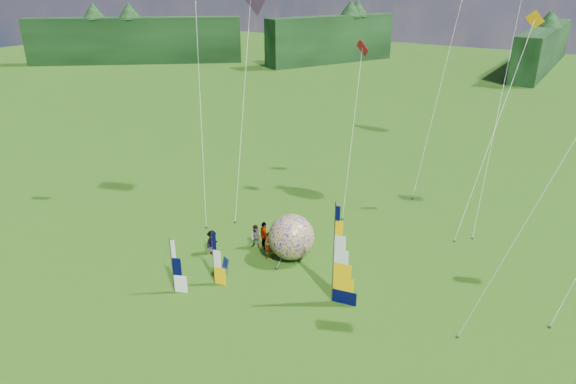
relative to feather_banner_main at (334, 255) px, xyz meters
The scene contains 18 objects.
ground 5.04m from the feather_banner_main, 116.48° to the right, with size 220.00×220.00×0.00m, color #366B17.
treeline_ring 4.39m from the feather_banner_main, 116.48° to the right, with size 210.00×210.00×8.00m, color #1D4A1C, non-canonical shape.
feather_banner_main is the anchor object (origin of this frame).
side_banner_left 6.71m from the feather_banner_main, 162.40° to the right, with size 0.90×0.10×3.21m, color #FDBA00, non-canonical shape.
side_banner_far 8.57m from the feather_banner_main, 153.40° to the right, with size 0.94×0.10×3.17m, color white, non-canonical shape.
bol_inflatable 5.17m from the feather_banner_main, 147.47° to the left, with size 2.78×2.78×2.78m, color #010075.
spectator_a 5.85m from the feather_banner_main, 160.38° to the left, with size 0.64×0.42×1.75m, color #66594C.
spectator_b 7.38m from the feather_banner_main, 159.62° to the left, with size 0.77×0.38×1.58m, color #66594C.
spectator_c 8.74m from the feather_banner_main, behind, with size 1.01×0.38×1.57m, color #66594C.
spectator_d 7.06m from the feather_banner_main, 156.35° to the left, with size 1.05×0.43×1.80m, color #66594C.
camp_chair 6.96m from the feather_banner_main, behind, with size 0.58×0.58×1.01m, color #112141, non-canonical shape.
kite_whale 18.42m from the feather_banner_main, 75.93° to the left, with size 4.49×13.73×21.68m, color black, non-canonical shape.
kite_rainbow_delta 15.27m from the feather_banner_main, 145.17° to the left, with size 8.27×12.00×16.95m, color #F7223A, non-canonical shape.
kite_parafoil 11.71m from the feather_banner_main, 21.30° to the left, with size 8.50×9.18×18.77m, color #B6202D, non-canonical shape.
small_kite_red 13.53m from the feather_banner_main, 112.22° to the left, with size 4.25×8.55×11.92m, color red, non-canonical shape.
small_kite_orange 15.24m from the feather_banner_main, 73.10° to the left, with size 3.30×10.08×14.11m, color orange, non-canonical shape.
small_kite_pink 15.35m from the feather_banner_main, 157.93° to the left, with size 6.25×7.17×17.50m, color #DC2B7B, non-canonical shape.
small_kite_green 21.48m from the feather_banner_main, 92.80° to the left, with size 2.52×12.18×21.41m, color #129738, non-canonical shape.
Camera 1 is at (12.03, -16.50, 15.88)m, focal length 32.00 mm.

